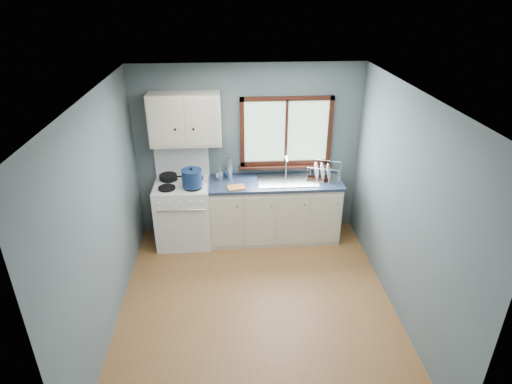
{
  "coord_description": "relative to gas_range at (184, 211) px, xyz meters",
  "views": [
    {
      "loc": [
        -0.27,
        -3.95,
        3.45
      ],
      "look_at": [
        0.05,
        0.9,
        1.05
      ],
      "focal_mm": 30.0,
      "sensor_mm": 36.0,
      "label": 1
    }
  ],
  "objects": [
    {
      "name": "skillet",
      "position": [
        -0.19,
        0.13,
        0.49
      ],
      "size": [
        0.38,
        0.26,
        0.05
      ],
      "rotation": [
        0.0,
        0.0,
        -0.05
      ],
      "color": "black",
      "rests_on": "gas_range"
    },
    {
      "name": "stockpot",
      "position": [
        0.17,
        -0.15,
        0.59
      ],
      "size": [
        0.3,
        0.3,
        0.27
      ],
      "rotation": [
        0.0,
        0.0,
        -0.08
      ],
      "color": "navy",
      "rests_on": "gas_range"
    },
    {
      "name": "wall_back",
      "position": [
        0.95,
        0.34,
        0.76
      ],
      "size": [
        3.2,
        0.02,
        2.5
      ],
      "primitive_type": "cube",
      "color": "#546163",
      "rests_on": "ground"
    },
    {
      "name": "thermos",
      "position": [
        0.67,
        0.13,
        0.58
      ],
      "size": [
        0.09,
        0.09,
        0.32
      ],
      "primitive_type": "cylinder",
      "rotation": [
        0.0,
        0.0,
        -0.3
      ],
      "color": "silver",
      "rests_on": "countertop"
    },
    {
      "name": "dish_towel",
      "position": [
        0.75,
        -0.17,
        0.43
      ],
      "size": [
        0.27,
        0.22,
        0.02
      ],
      "primitive_type": "cube",
      "rotation": [
        0.0,
        0.0,
        0.21
      ],
      "color": "#CA722F",
      "rests_on": "countertop"
    },
    {
      "name": "countertop",
      "position": [
        1.31,
        0.02,
        0.41
      ],
      "size": [
        1.89,
        0.64,
        0.04
      ],
      "primitive_type": "cube",
      "color": "#1B273D",
      "rests_on": "base_cabinets"
    },
    {
      "name": "ceiling",
      "position": [
        0.95,
        -1.47,
        2.02
      ],
      "size": [
        3.2,
        3.6,
        0.02
      ],
      "primitive_type": "cube",
      "color": "white",
      "rests_on": "wall_back"
    },
    {
      "name": "soap_bottle",
      "position": [
        0.65,
        0.19,
        0.57
      ],
      "size": [
        0.13,
        0.13,
        0.28
      ],
      "primitive_type": "imported",
      "rotation": [
        0.0,
        0.0,
        -0.23
      ],
      "color": "#317DD4",
      "rests_on": "countertop"
    },
    {
      "name": "floor",
      "position": [
        0.95,
        -1.47,
        -0.5
      ],
      "size": [
        3.2,
        3.6,
        0.02
      ],
      "primitive_type": "cube",
      "color": "#915E32",
      "rests_on": "ground"
    },
    {
      "name": "base_cabinets",
      "position": [
        1.31,
        0.02,
        -0.08
      ],
      "size": [
        1.85,
        0.6,
        0.88
      ],
      "color": "beige",
      "rests_on": "floor"
    },
    {
      "name": "gas_range",
      "position": [
        0.0,
        0.0,
        0.0
      ],
      "size": [
        0.76,
        0.69,
        1.36
      ],
      "color": "white",
      "rests_on": "floor"
    },
    {
      "name": "wall_left",
      "position": [
        -0.66,
        -1.47,
        0.76
      ],
      "size": [
        0.02,
        3.6,
        2.5
      ],
      "primitive_type": "cube",
      "color": "#546163",
      "rests_on": "ground"
    },
    {
      "name": "sink",
      "position": [
        1.49,
        0.02,
        0.37
      ],
      "size": [
        0.84,
        0.46,
        0.44
      ],
      "color": "silver",
      "rests_on": "countertop"
    },
    {
      "name": "utensil_crock",
      "position": [
        0.53,
        0.12,
        0.5
      ],
      "size": [
        0.13,
        0.13,
        0.34
      ],
      "rotation": [
        0.0,
        0.0,
        0.2
      ],
      "color": "silver",
      "rests_on": "countertop"
    },
    {
      "name": "window",
      "position": [
        1.48,
        0.3,
        0.98
      ],
      "size": [
        1.36,
        0.1,
        1.03
      ],
      "color": "#9EC6A8",
      "rests_on": "wall_back"
    },
    {
      "name": "wall_right",
      "position": [
        2.56,
        -1.47,
        0.76
      ],
      "size": [
        0.02,
        3.6,
        2.5
      ],
      "primitive_type": "cube",
      "color": "#546163",
      "rests_on": "ground"
    },
    {
      "name": "dish_rack",
      "position": [
        2.0,
        0.06,
        0.49
      ],
      "size": [
        0.54,
        0.48,
        0.24
      ],
      "rotation": [
        0.0,
        0.0,
        -0.35
      ],
      "color": "silver",
      "rests_on": "countertop"
    },
    {
      "name": "upper_cabinets",
      "position": [
        0.1,
        0.15,
        1.31
      ],
      "size": [
        0.95,
        0.35,
        0.7
      ],
      "color": "beige",
      "rests_on": "wall_back"
    },
    {
      "name": "wall_front",
      "position": [
        0.95,
        -3.28,
        0.76
      ],
      "size": [
        3.2,
        0.02,
        2.5
      ],
      "primitive_type": "cube",
      "color": "#546163",
      "rests_on": "ground"
    }
  ]
}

